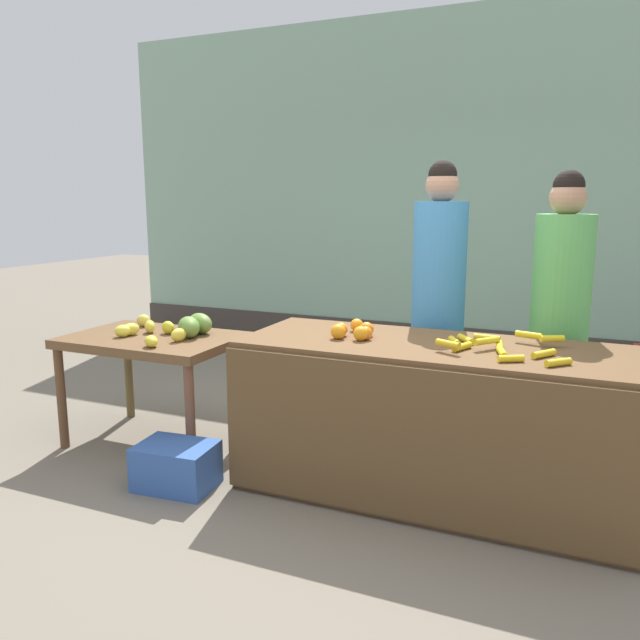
{
  "coord_description": "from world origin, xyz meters",
  "views": [
    {
      "loc": [
        1.26,
        -3.31,
        1.65
      ],
      "look_at": [
        -0.24,
        0.15,
        0.92
      ],
      "focal_mm": 35.07,
      "sensor_mm": 36.0,
      "label": 1
    }
  ],
  "objects_px": {
    "produce_sack": "(310,385)",
    "vendor_woman_green_shirt": "(559,323)",
    "produce_crate": "(176,466)",
    "vendor_woman_blue_shirt": "(438,308)"
  },
  "relations": [
    {
      "from": "vendor_woman_green_shirt",
      "to": "produce_sack",
      "type": "relative_size",
      "value": 3.1
    },
    {
      "from": "produce_sack",
      "to": "vendor_woman_blue_shirt",
      "type": "bearing_deg",
      "value": -6.46
    },
    {
      "from": "vendor_woman_green_shirt",
      "to": "vendor_woman_blue_shirt",
      "type": "bearing_deg",
      "value": 178.72
    },
    {
      "from": "vendor_woman_blue_shirt",
      "to": "vendor_woman_green_shirt",
      "type": "xyz_separation_m",
      "value": [
        0.74,
        -0.02,
        -0.04
      ]
    },
    {
      "from": "produce_sack",
      "to": "vendor_woman_green_shirt",
      "type": "bearing_deg",
      "value": -4.22
    },
    {
      "from": "produce_crate",
      "to": "produce_sack",
      "type": "relative_size",
      "value": 0.75
    },
    {
      "from": "vendor_woman_blue_shirt",
      "to": "produce_crate",
      "type": "relative_size",
      "value": 4.3
    },
    {
      "from": "vendor_woman_green_shirt",
      "to": "produce_crate",
      "type": "distance_m",
      "value": 2.42
    },
    {
      "from": "produce_crate",
      "to": "vendor_woman_green_shirt",
      "type": "bearing_deg",
      "value": 30.49
    },
    {
      "from": "vendor_woman_green_shirt",
      "to": "produce_crate",
      "type": "xyz_separation_m",
      "value": [
        -1.97,
        -1.16,
        -0.79
      ]
    }
  ]
}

